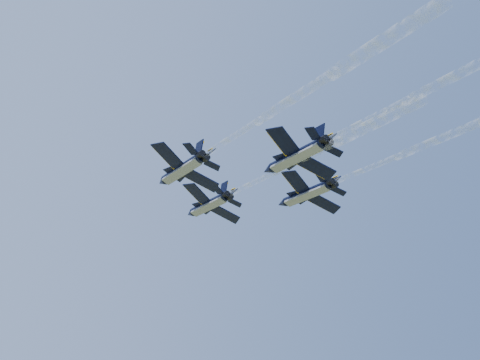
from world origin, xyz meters
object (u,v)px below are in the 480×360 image
jet_left (182,170)px  jet_right (306,194)px  jet_lead (208,205)px  jet_slot (296,156)px

jet_left → jet_right: bearing=-2.2°
jet_lead → jet_slot: size_ratio=1.00×
jet_left → jet_slot: same height
jet_lead → jet_left: same height
jet_lead → jet_slot: 28.12m
jet_left → jet_right: 24.32m
jet_lead → jet_right: size_ratio=1.00×
jet_lead → jet_right: 18.93m
jet_slot → jet_right: bearing=47.0°
jet_right → jet_slot: bearing=-133.0°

